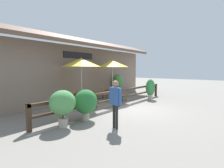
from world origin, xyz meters
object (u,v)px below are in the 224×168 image
patio_umbrella_near (81,63)px  dining_table_near (82,96)px  potted_plant_tall_tropical (63,104)px  pedestrian (115,98)px  dining_table_middle (112,92)px  chair_middle_streetside (121,94)px  potted_plant_broad_leaf (150,88)px  patio_umbrella_middle (112,64)px  chair_near_wallside (75,97)px  potted_plant_entrance_palm (86,102)px  chair_near_streetside (91,100)px  chair_middle_wallside (103,92)px  potted_plant_small_flowering (118,83)px

patio_umbrella_near → dining_table_near: patio_umbrella_near is taller
potted_plant_tall_tropical → pedestrian: (1.06, -1.62, 0.24)m
patio_umbrella_near → dining_table_middle: bearing=-1.4°
chair_middle_streetside → potted_plant_broad_leaf: potted_plant_broad_leaf is taller
patio_umbrella_middle → potted_plant_tall_tropical: 6.12m
dining_table_near → patio_umbrella_near: bearing=-90.0°
dining_table_near → chair_near_wallside: 0.70m
patio_umbrella_near → chair_near_wallside: patio_umbrella_near is taller
dining_table_near → potted_plant_entrance_palm: (-1.71, -2.13, 0.18)m
chair_near_streetside → potted_plant_entrance_palm: (-1.72, -1.44, 0.29)m
chair_near_wallside → chair_middle_streetside: same height
chair_middle_wallside → dining_table_middle: bearing=104.4°
patio_umbrella_middle → dining_table_middle: (0.00, 0.00, -1.91)m
dining_table_near → chair_near_wallside: size_ratio=1.13×
patio_umbrella_near → potted_plant_small_flowering: (4.70, 0.88, -1.49)m
patio_umbrella_middle → dining_table_middle: patio_umbrella_middle is taller
patio_umbrella_middle → potted_plant_entrance_palm: (-4.46, -2.06, -1.73)m
potted_plant_entrance_palm → potted_plant_broad_leaf: size_ratio=0.90×
dining_table_near → chair_middle_wallside: bearing=14.3°
potted_plant_small_flowering → dining_table_middle: bearing=-154.0°
potted_plant_entrance_palm → pedestrian: 1.60m
dining_table_near → dining_table_middle: size_ratio=1.00×
patio_umbrella_middle → potted_plant_small_flowering: patio_umbrella_middle is taller
dining_table_near → chair_near_streetside: chair_near_streetside is taller
patio_umbrella_near → chair_middle_wallside: size_ratio=3.26×
chair_middle_streetside → potted_plant_entrance_palm: size_ratio=0.66×
chair_near_streetside → potted_plant_small_flowering: potted_plant_small_flowering is taller
chair_near_streetside → chair_middle_wallside: bearing=13.7°
potted_plant_tall_tropical → potted_plant_small_flowering: (7.51, 2.95, 0.12)m
chair_near_wallside → potted_plant_broad_leaf: (4.49, -2.71, 0.32)m
chair_near_streetside → chair_middle_wallside: (2.67, 1.37, 0.00)m
potted_plant_tall_tropical → potted_plant_broad_leaf: bearing=0.3°
chair_middle_streetside → chair_middle_wallside: size_ratio=1.00×
chair_middle_wallside → potted_plant_small_flowering: potted_plant_small_flowering is taller
chair_middle_wallside → potted_plant_entrance_palm: (-4.38, -2.81, 0.29)m
dining_table_middle → potted_plant_small_flowering: (1.95, 0.95, 0.41)m
potted_plant_broad_leaf → potted_plant_small_flowering: potted_plant_small_flowering is taller
chair_near_wallside → potted_plant_entrance_palm: potted_plant_entrance_palm is taller
potted_plant_tall_tropical → pedestrian: bearing=-56.9°
dining_table_near → pedestrian: (-1.75, -3.69, 0.53)m
patio_umbrella_middle → potted_plant_tall_tropical: patio_umbrella_middle is taller
patio_umbrella_near → dining_table_near: bearing=90.0°
dining_table_middle → potted_plant_tall_tropical: potted_plant_tall_tropical is taller
patio_umbrella_middle → potted_plant_entrance_palm: bearing=-155.2°
patio_umbrella_middle → potted_plant_broad_leaf: patio_umbrella_middle is taller
potted_plant_tall_tropical → dining_table_near: bearing=36.4°
pedestrian → dining_table_near: bearing=172.5°
patio_umbrella_near → pedestrian: (-1.75, -3.69, -1.38)m
patio_umbrella_middle → chair_near_wallside: bearing=164.3°
chair_middle_streetside → potted_plant_tall_tropical: bearing=-161.7°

